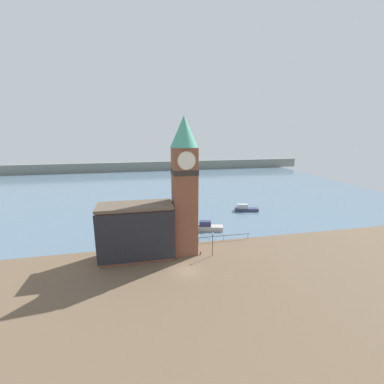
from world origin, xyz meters
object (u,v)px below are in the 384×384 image
Objects in this scene: boat_far at (245,209)px; lamp_post at (213,240)px; pier_building at (136,231)px; boat_near at (209,227)px; mooring_bollard_near at (201,253)px; clock_tower at (184,183)px.

boat_far is 28.86m from lamp_post.
boat_near is (15.71, 9.77, -4.09)m from pier_building.
boat_near is 10.54× the size of mooring_bollard_near.
mooring_bollard_near is (2.57, -1.74, -12.57)m from clock_tower.
boat_near is at bearing 52.45° from clock_tower.
lamp_post is at bearing -9.44° from pier_building.
pier_building reaches higher than boat_far.
clock_tower reaches higher than lamp_post.
mooring_bollard_near is at bearing -97.09° from boat_near.
boat_near is 12.43m from lamp_post.
lamp_post reaches higher than boat_near.
pier_building is 21.67× the size of mooring_bollard_near.
boat_far is 1.51× the size of lamp_post.
lamp_post is (13.07, -2.17, -1.84)m from pier_building.
boat_far is at bearing 50.89° from mooring_bollard_near.
boat_far is at bearing 35.91° from pier_building.
pier_building is at bearing 170.56° from lamp_post.
boat_near is (7.12, 9.27, -12.11)m from clock_tower.
lamp_post is (4.48, -2.67, -9.85)m from clock_tower.
clock_tower is 32.01m from boat_far.
boat_near is 0.93× the size of boat_far.
pier_building is 1.91× the size of boat_far.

